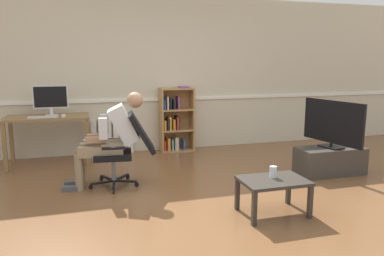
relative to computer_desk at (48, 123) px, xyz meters
name	(u,v)px	position (x,y,z in m)	size (l,w,h in m)	color
ground_plane	(200,201)	(1.79, -2.15, -0.64)	(18.00, 18.00, 0.00)	brown
back_wall	(155,75)	(1.79, 0.50, 0.70)	(12.00, 0.13, 2.70)	beige
computer_desk	(48,123)	(0.00, 0.00, 0.00)	(1.24, 0.62, 0.76)	olive
imac_monitor	(51,98)	(0.06, 0.08, 0.38)	(0.52, 0.14, 0.47)	silver
keyboard	(43,117)	(-0.04, -0.14, 0.12)	(0.43, 0.12, 0.02)	silver
computer_mouse	(64,116)	(0.24, -0.12, 0.13)	(0.06, 0.10, 0.03)	white
bookshelf	(175,121)	(2.09, 0.29, -0.11)	(0.59, 0.29, 1.15)	#AD7F4C
radiator	(112,136)	(0.99, 0.39, -0.34)	(0.71, 0.08, 0.61)	white
office_chair	(126,146)	(1.05, -1.35, -0.13)	(0.88, 0.62, 0.95)	black
person_seated	(111,137)	(0.86, -1.33, 0.00)	(1.03, 0.42, 1.21)	#937F60
tv_stand	(330,161)	(3.88, -1.66, -0.45)	(0.95, 0.43, 0.38)	#3D3833
tv_screen	(333,123)	(3.88, -1.66, 0.09)	(0.26, 1.01, 0.67)	black
coffee_table	(273,184)	(2.41, -2.70, -0.32)	(0.68, 0.48, 0.38)	#332D28
drinking_glass	(273,172)	(2.43, -2.65, -0.20)	(0.08, 0.08, 0.12)	silver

